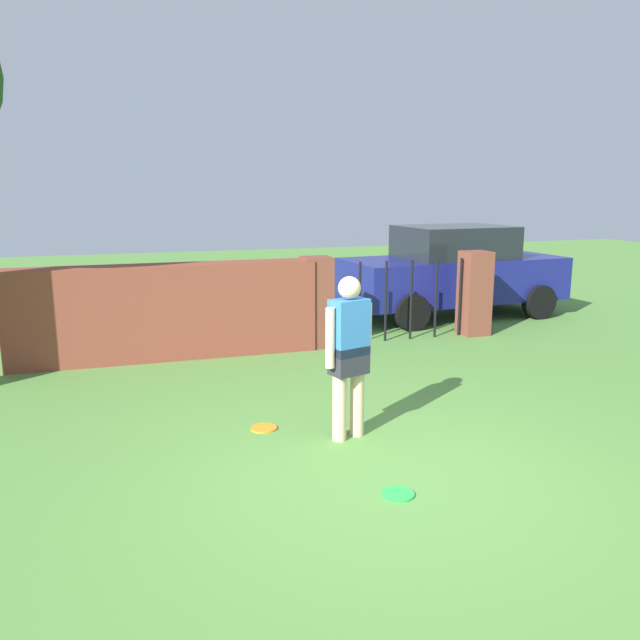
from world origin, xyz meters
TOP-DOWN VIEW (x-y plane):
  - ground_plane at (0.00, 0.00)m, footprint 40.00×40.00m
  - brick_wall at (-1.50, 4.59)m, footprint 4.33×0.50m
  - person at (-0.03, 0.97)m, footprint 0.52×0.32m
  - fence_gate at (2.15, 4.59)m, footprint 3.21×0.44m
  - car at (3.96, 6.10)m, footprint 4.31×2.15m
  - frisbee_green at (-0.06, -0.29)m, footprint 0.27×0.27m
  - frisbee_orange at (-0.78, 1.44)m, footprint 0.27×0.27m

SIDE VIEW (x-z plane):
  - ground_plane at x=0.00m, z-range 0.00..0.00m
  - frisbee_green at x=-0.06m, z-range 0.00..0.02m
  - frisbee_orange at x=-0.78m, z-range 0.00..0.02m
  - brick_wall at x=-1.50m, z-range 0.00..1.37m
  - fence_gate at x=2.15m, z-range 0.00..1.40m
  - car at x=3.96m, z-range 0.00..1.72m
  - person at x=-0.03m, z-range 0.09..1.71m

